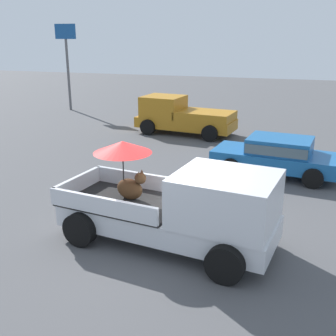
# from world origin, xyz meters

# --- Properties ---
(ground_plane) EXTENTS (80.00, 80.00, 0.00)m
(ground_plane) POSITION_xyz_m (0.00, 0.00, 0.00)
(ground_plane) COLOR #4C4C4F
(pickup_truck_main) EXTENTS (5.26, 2.80, 2.33)m
(pickup_truck_main) POSITION_xyz_m (0.41, -0.05, 0.98)
(pickup_truck_main) COLOR black
(pickup_truck_main) RESTS_ON ground
(pickup_truck_red) EXTENTS (4.98, 2.62, 1.80)m
(pickup_truck_red) POSITION_xyz_m (-2.79, 10.94, 0.87)
(pickup_truck_red) COLOR black
(pickup_truck_red) RESTS_ON ground
(parked_sedan_near) EXTENTS (4.48, 2.36, 1.33)m
(parked_sedan_near) POSITION_xyz_m (2.12, 5.89, 0.74)
(parked_sedan_near) COLOR black
(parked_sedan_near) RESTS_ON ground
(motel_sign) EXTENTS (1.40, 0.16, 5.34)m
(motel_sign) POSITION_xyz_m (-11.62, 15.28, 3.74)
(motel_sign) COLOR #59595B
(motel_sign) RESTS_ON ground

